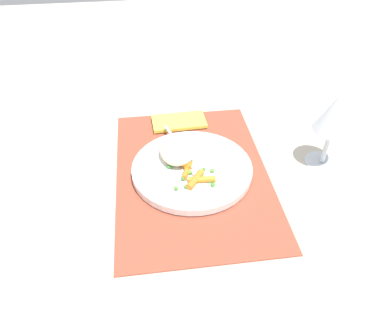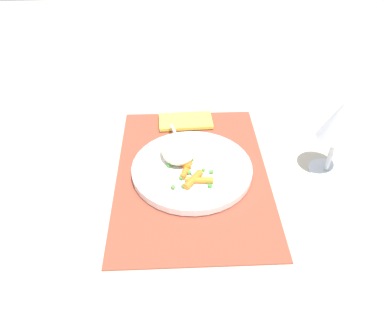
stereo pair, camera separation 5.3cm
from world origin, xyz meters
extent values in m
plane|color=beige|center=(0.00, 0.00, 0.00)|extent=(2.40, 2.40, 0.00)
cube|color=#9E4733|center=(0.00, 0.00, 0.00)|extent=(0.47, 0.32, 0.01)
cylinder|color=white|center=(0.00, 0.00, 0.01)|extent=(0.25, 0.25, 0.02)
ellipsoid|color=beige|center=(-0.04, -0.03, 0.04)|extent=(0.10, 0.07, 0.04)
cylinder|color=orange|center=(0.00, -0.02, 0.03)|extent=(0.04, 0.03, 0.01)
cylinder|color=orange|center=(0.02, -0.01, 0.03)|extent=(0.05, 0.03, 0.01)
cylinder|color=orange|center=(0.05, 0.01, 0.03)|extent=(0.02, 0.05, 0.01)
cylinder|color=orange|center=(0.05, 0.00, 0.03)|extent=(0.05, 0.04, 0.01)
sphere|color=#54A23F|center=(0.02, 0.04, 0.03)|extent=(0.01, 0.01, 0.01)
sphere|color=#5A9532|center=(-0.01, -0.04, 0.03)|extent=(0.01, 0.01, 0.01)
sphere|color=green|center=(0.06, -0.02, 0.03)|extent=(0.01, 0.01, 0.01)
sphere|color=green|center=(0.04, -0.02, 0.03)|extent=(0.01, 0.01, 0.01)
sphere|color=#5B913B|center=(0.07, -0.04, 0.03)|extent=(0.01, 0.01, 0.01)
sphere|color=#52AE3A|center=(0.02, -0.01, 0.03)|extent=(0.01, 0.01, 0.01)
sphere|color=green|center=(0.07, 0.03, 0.03)|extent=(0.01, 0.01, 0.01)
sphere|color=#589332|center=(-0.01, 0.00, 0.03)|extent=(0.01, 0.01, 0.01)
sphere|color=green|center=(0.00, -0.05, 0.03)|extent=(0.01, 0.01, 0.01)
sphere|color=green|center=(0.02, 0.02, 0.03)|extent=(0.01, 0.01, 0.01)
sphere|color=#50AB3F|center=(0.05, 0.03, 0.03)|extent=(0.01, 0.01, 0.01)
sphere|color=green|center=(-0.01, -0.03, 0.03)|extent=(0.01, 0.01, 0.01)
cube|color=silver|center=(0.01, 0.00, 0.02)|extent=(0.05, 0.03, 0.01)
cube|color=silver|center=(-0.08, -0.02, 0.02)|extent=(0.14, 0.05, 0.01)
cylinder|color=silver|center=(0.00, 0.29, 0.00)|extent=(0.07, 0.07, 0.00)
cylinder|color=silver|center=(0.00, 0.29, 0.05)|extent=(0.01, 0.01, 0.08)
cone|color=silver|center=(0.00, 0.29, 0.13)|extent=(0.08, 0.08, 0.08)
cube|color=#EAE54C|center=(-0.19, -0.01, 0.01)|extent=(0.08, 0.13, 0.01)
camera|label=1|loc=(0.59, -0.08, 0.53)|focal=35.38mm
camera|label=2|loc=(0.60, -0.03, 0.53)|focal=35.38mm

